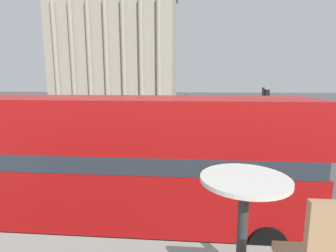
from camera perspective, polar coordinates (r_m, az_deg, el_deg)
double_decker_bus at (r=7.84m, az=-10.23°, el=-6.98°), size 10.67×2.63×4.02m
cafe_dining_table at (r=1.93m, az=16.14°, el=-16.10°), size 0.60×0.60×0.73m
plaza_building_left at (r=60.68m, az=-10.98°, el=16.33°), size 25.73×16.21×23.01m
traffic_light_near at (r=13.94m, az=20.01°, el=1.88°), size 0.42×0.24×4.15m
traffic_light_mid at (r=20.98m, az=4.13°, el=3.66°), size 0.42×0.24×3.39m
pedestrian_grey at (r=16.28m, az=30.39°, el=-4.15°), size 0.32×0.32×1.62m
pedestrian_red at (r=23.23m, az=0.34°, el=1.25°), size 0.32×0.32×1.74m
pedestrian_blue at (r=23.33m, az=-1.20°, el=1.35°), size 0.32×0.32×1.78m
pedestrian_olive at (r=22.62m, az=-14.82°, el=0.45°), size 0.32×0.32×1.60m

